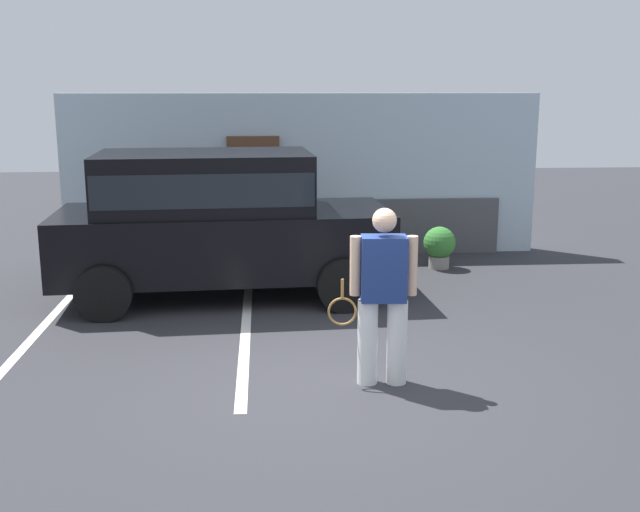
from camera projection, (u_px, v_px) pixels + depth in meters
name	position (u px, v px, depth m)	size (l,w,h in m)	color
ground_plane	(335.00, 382.00, 7.76)	(40.00, 40.00, 0.00)	#2D2D33
parking_stripe_0	(29.00, 342.00, 8.97)	(0.12, 4.40, 0.01)	silver
parking_stripe_1	(245.00, 337.00, 9.15)	(0.12, 4.40, 0.01)	silver
house_frontage	(302.00, 180.00, 13.47)	(8.30, 0.40, 2.82)	silver
parked_suv	(216.00, 217.00, 10.68)	(4.70, 2.37, 2.05)	black
tennis_player_man	(383.00, 295.00, 7.56)	(0.91, 0.31, 1.79)	white
potted_plant_by_porch	(439.00, 245.00, 12.54)	(0.52, 0.52, 0.69)	gray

